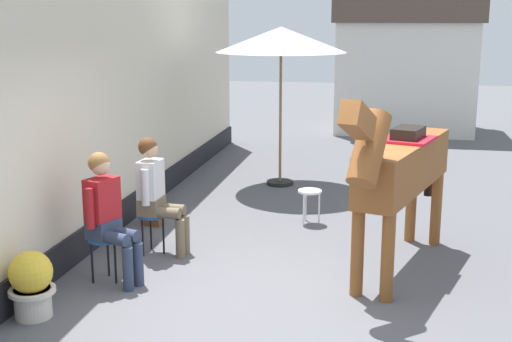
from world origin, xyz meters
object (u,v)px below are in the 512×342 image
Objects in this scene: spare_stool_white at (310,194)px; seated_visitor_far at (156,190)px; cafe_parasol at (281,41)px; seated_visitor_near at (107,211)px; flower_planter_far at (32,283)px; saddled_horse_center at (401,168)px; satchel_bag at (152,218)px.

seated_visitor_far is at bearing -136.38° from spare_stool_white.
cafe_parasol is at bearing 109.33° from spare_stool_white.
spare_stool_white is at bearing -70.67° from cafe_parasol.
cafe_parasol is 5.61× the size of spare_stool_white.
flower_planter_far is at bearing -111.13° from seated_visitor_near.
saddled_horse_center is 4.54× the size of flower_planter_far.
seated_visitor_far is (0.20, 0.95, 0.00)m from seated_visitor_near.
seated_visitor_far is 1.32m from satchel_bag.
spare_stool_white is (0.73, -2.09, -1.96)m from cafe_parasol.
seated_visitor_near is at bearing -126.11° from spare_stool_white.
seated_visitor_near is at bearing 68.87° from flower_planter_far.
flower_planter_far is (-0.56, -1.90, -0.44)m from seated_visitor_far.
flower_planter_far is 2.95m from satchel_bag.
saddled_horse_center is at bearing -7.78° from satchel_bag.
saddled_horse_center is 1.13× the size of cafe_parasol.
seated_visitor_far is at bearing 179.02° from saddled_horse_center.
spare_stool_white is at bearing 43.62° from seated_visitor_far.
seated_visitor_far reaches higher than spare_stool_white.
satchel_bag is (-3.21, 1.09, -1.06)m from saddled_horse_center.
seated_visitor_far is 2.17× the size of flower_planter_far.
cafe_parasol is (-1.87, 3.68, 1.20)m from saddled_horse_center.
flower_planter_far is (-3.33, -1.85, -0.82)m from saddled_horse_center.
spare_stool_white is (-1.14, 1.59, -0.76)m from saddled_horse_center.
satchel_bag is (-2.07, -0.50, -0.30)m from spare_stool_white.
seated_visitor_far reaches higher than flower_planter_far.
saddled_horse_center is at bearing 29.08° from flower_planter_far.
satchel_bag is at bearing -166.39° from spare_stool_white.
seated_visitor_near is 2.17× the size of flower_planter_far.
cafe_parasol reaches higher than seated_visitor_far.
seated_visitor_near is 4.97m from cafe_parasol.
saddled_horse_center reaches higher than spare_stool_white.
seated_visitor_near is at bearing -71.93° from satchel_bag.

